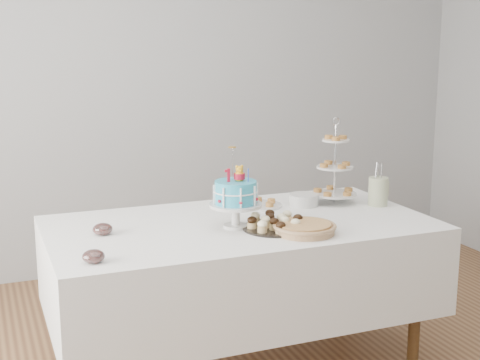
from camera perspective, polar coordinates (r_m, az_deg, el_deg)
name	(u,v)px	position (r m, az deg, el deg)	size (l,w,h in m)	color
walls	(265,113)	(3.00, 2.18, 5.70)	(5.04, 4.04, 2.70)	#A1A4A6
table	(240,265)	(3.45, 0.04, -7.25)	(1.92, 1.02, 0.77)	silver
birthday_cake	(236,206)	(3.26, -0.37, -2.24)	(0.26, 0.26, 0.40)	silver
cupcake_tray	(275,222)	(3.25, 3.01, -3.60)	(0.32, 0.32, 0.07)	black
pie	(304,228)	(3.20, 5.52, -4.06)	(0.31, 0.31, 0.05)	tan
tiered_stand	(335,168)	(3.77, 8.11, 1.05)	(0.25, 0.25, 0.49)	silver
plate_stack	(304,200)	(3.73, 5.46, -1.69)	(0.16, 0.16, 0.06)	silver
pastry_plate	(260,204)	(3.69, 1.75, -2.03)	(0.24, 0.24, 0.04)	silver
jam_bowl_a	(93,257)	(2.84, -12.40, -6.40)	(0.09, 0.09, 0.06)	silver
jam_bowl_b	(103,229)	(3.22, -11.64, -4.14)	(0.09, 0.09, 0.06)	silver
utensil_pitcher	(378,190)	(3.78, 11.71, -0.86)	(0.11, 0.11, 0.24)	beige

